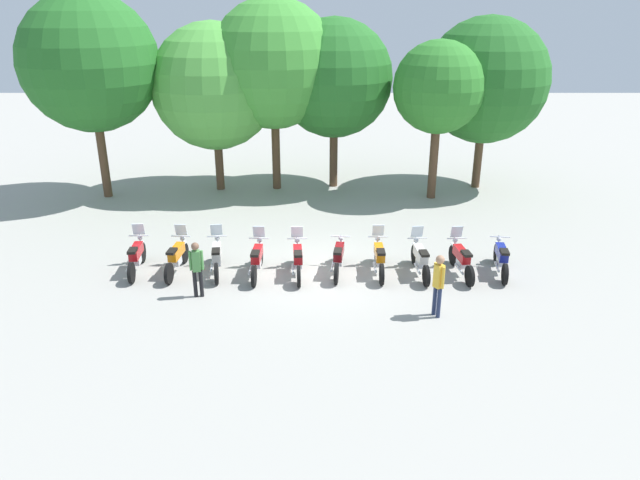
# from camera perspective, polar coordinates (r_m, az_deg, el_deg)

# --- Properties ---
(ground_plane) EXTENTS (80.00, 80.00, 0.00)m
(ground_plane) POSITION_cam_1_polar(r_m,az_deg,el_deg) (18.09, -0.00, -3.24)
(ground_plane) COLOR #9E9B93
(motorcycle_0) EXTENTS (0.62, 2.19, 1.37)m
(motorcycle_0) POSITION_cam_1_polar(r_m,az_deg,el_deg) (18.87, -17.30, -1.47)
(motorcycle_0) COLOR black
(motorcycle_0) RESTS_ON ground_plane
(motorcycle_1) EXTENTS (0.62, 2.19, 1.37)m
(motorcycle_1) POSITION_cam_1_polar(r_m,az_deg,el_deg) (18.49, -13.64, -1.57)
(motorcycle_1) COLOR black
(motorcycle_1) RESTS_ON ground_plane
(motorcycle_2) EXTENTS (0.62, 2.19, 1.37)m
(motorcycle_2) POSITION_cam_1_polar(r_m,az_deg,el_deg) (18.24, -9.86, -1.59)
(motorcycle_2) COLOR black
(motorcycle_2) RESTS_ON ground_plane
(motorcycle_3) EXTENTS (0.62, 2.19, 1.37)m
(motorcycle_3) POSITION_cam_1_polar(r_m,az_deg,el_deg) (17.91, -6.00, -1.82)
(motorcycle_3) COLOR black
(motorcycle_3) RESTS_ON ground_plane
(motorcycle_4) EXTENTS (0.62, 2.19, 1.37)m
(motorcycle_4) POSITION_cam_1_polar(r_m,az_deg,el_deg) (17.80, -2.03, -1.86)
(motorcycle_4) COLOR black
(motorcycle_4) RESTS_ON ground_plane
(motorcycle_5) EXTENTS (0.65, 2.19, 0.99)m
(motorcycle_5) POSITION_cam_1_polar(r_m,az_deg,el_deg) (17.96, 1.98, -1.68)
(motorcycle_5) COLOR black
(motorcycle_5) RESTS_ON ground_plane
(motorcycle_6) EXTENTS (0.62, 2.19, 1.37)m
(motorcycle_6) POSITION_cam_1_polar(r_m,az_deg,el_deg) (18.01, 5.94, -1.68)
(motorcycle_6) COLOR black
(motorcycle_6) RESTS_ON ground_plane
(motorcycle_7) EXTENTS (0.62, 2.19, 1.37)m
(motorcycle_7) POSITION_cam_1_polar(r_m,az_deg,el_deg) (18.08, 9.90, -1.81)
(motorcycle_7) COLOR black
(motorcycle_7) RESTS_ON ground_plane
(motorcycle_8) EXTENTS (0.62, 2.19, 1.37)m
(motorcycle_8) POSITION_cam_1_polar(r_m,az_deg,el_deg) (18.31, 13.74, -1.81)
(motorcycle_8) COLOR black
(motorcycle_8) RESTS_ON ground_plane
(motorcycle_9) EXTENTS (0.66, 2.19, 0.99)m
(motorcycle_9) POSITION_cam_1_polar(r_m,az_deg,el_deg) (18.75, 17.39, -1.68)
(motorcycle_9) COLOR black
(motorcycle_9) RESTS_ON ground_plane
(person_0) EXTENTS (0.41, 0.25, 1.65)m
(person_0) POSITION_cam_1_polar(r_m,az_deg,el_deg) (16.63, -11.78, -2.44)
(person_0) COLOR black
(person_0) RESTS_ON ground_plane
(person_1) EXTENTS (0.32, 0.39, 1.75)m
(person_1) POSITION_cam_1_polar(r_m,az_deg,el_deg) (15.54, 11.62, -3.93)
(person_1) COLOR #232D4C
(person_1) RESTS_ON ground_plane
(tree_0) EXTENTS (5.47, 5.47, 8.30)m
(tree_0) POSITION_cam_1_polar(r_m,az_deg,el_deg) (25.99, -21.35, 15.77)
(tree_0) COLOR brown
(tree_0) RESTS_ON ground_plane
(tree_1) EXTENTS (5.30, 5.30, 7.15)m
(tree_1) POSITION_cam_1_polar(r_m,az_deg,el_deg) (25.90, -10.09, 14.51)
(tree_1) COLOR brown
(tree_1) RESTS_ON ground_plane
(tree_2) EXTENTS (5.37, 5.37, 8.09)m
(tree_2) POSITION_cam_1_polar(r_m,az_deg,el_deg) (25.61, -4.38, 16.71)
(tree_2) COLOR brown
(tree_2) RESTS_ON ground_plane
(tree_3) EXTENTS (5.03, 5.03, 7.30)m
(tree_3) POSITION_cam_1_polar(r_m,az_deg,el_deg) (25.98, 1.57, 15.46)
(tree_3) COLOR brown
(tree_3) RESTS_ON ground_plane
(tree_4) EXTENTS (3.71, 3.71, 6.49)m
(tree_4) POSITION_cam_1_polar(r_m,az_deg,el_deg) (24.71, 11.68, 14.32)
(tree_4) COLOR brown
(tree_4) RESTS_ON ground_plane
(tree_5) EXTENTS (5.30, 5.30, 7.36)m
(tree_5) POSITION_cam_1_polar(r_m,az_deg,el_deg) (26.76, 16.03, 14.69)
(tree_5) COLOR brown
(tree_5) RESTS_ON ground_plane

